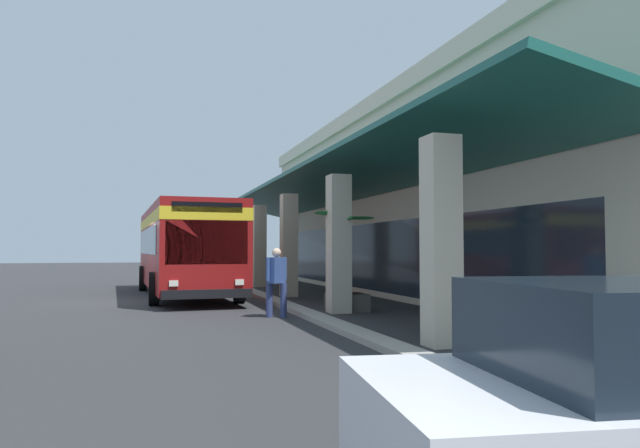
% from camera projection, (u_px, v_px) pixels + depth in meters
% --- Properties ---
extents(ground, '(120.00, 120.00, 0.00)m').
position_uv_depth(ground, '(370.00, 296.00, 21.13)').
color(ground, '#2D2D30').
extents(curb_strip, '(33.84, 0.50, 0.12)m').
position_uv_depth(curb_strip, '(261.00, 295.00, 20.70)').
color(curb_strip, '#9E998E').
rests_on(curb_strip, ground).
extents(plaza_building, '(28.50, 14.93, 7.18)m').
position_uv_depth(plaza_building, '(501.00, 201.00, 23.57)').
color(plaza_building, beige).
rests_on(plaza_building, ground).
extents(transit_bus, '(11.32, 3.18, 3.34)m').
position_uv_depth(transit_bus, '(184.00, 244.00, 21.55)').
color(transit_bus, maroon).
rests_on(transit_bus, ground).
extents(pedestrian, '(0.49, 0.59, 1.69)m').
position_uv_depth(pedestrian, '(276.00, 278.00, 14.55)').
color(pedestrian, navy).
rests_on(pedestrian, ground).
extents(potted_palm, '(1.96, 1.76, 2.71)m').
position_uv_depth(potted_palm, '(347.00, 290.00, 16.00)').
color(potted_palm, '#4C4742').
rests_on(potted_palm, ground).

